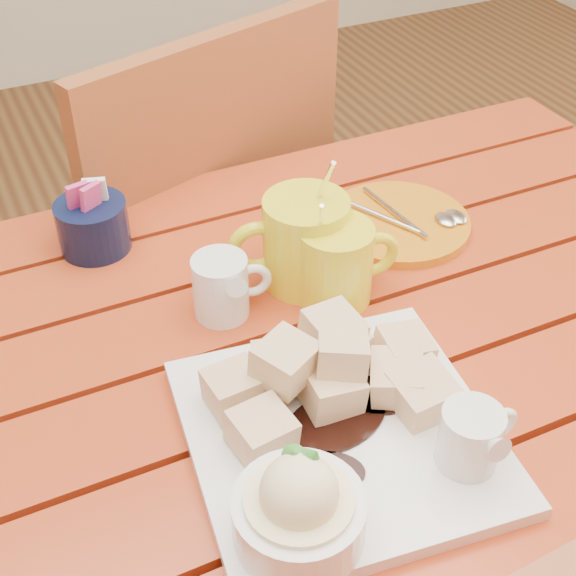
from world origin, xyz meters
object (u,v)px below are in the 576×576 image
dessert_plate (335,434)px  chair_far (183,255)px  coffee_mug_right (337,262)px  orange_saucer (399,222)px  table (301,436)px  coffee_mug_left (303,241)px

dessert_plate → chair_far: (0.07, 0.65, -0.26)m
dessert_plate → coffee_mug_right: coffee_mug_right is taller
orange_saucer → dessert_plate: bearing=-130.3°
table → orange_saucer: 0.30m
table → coffee_mug_right: bearing=45.5°
chair_far → dessert_plate: bearing=65.9°
coffee_mug_right → orange_saucer: bearing=37.4°
dessert_plate → coffee_mug_right: size_ratio=2.19×
chair_far → orange_saucer: bearing=97.9°
coffee_mug_right → dessert_plate: bearing=-113.6°
dessert_plate → orange_saucer: bearing=49.7°
table → coffee_mug_right: (0.08, 0.08, 0.15)m
coffee_mug_right → orange_saucer: 0.17m
coffee_mug_left → coffee_mug_right: bearing=-49.6°
table → chair_far: size_ratio=1.29×
table → dessert_plate: (-0.03, -0.12, 0.14)m
table → coffee_mug_left: bearing=64.0°
coffee_mug_right → chair_far: chair_far is taller
coffee_mug_right → orange_saucer: coffee_mug_right is taller
chair_far → coffee_mug_left: bearing=74.7°
coffee_mug_left → coffee_mug_right: (0.02, -0.04, -0.01)m
dessert_plate → orange_saucer: (0.24, 0.29, -0.03)m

